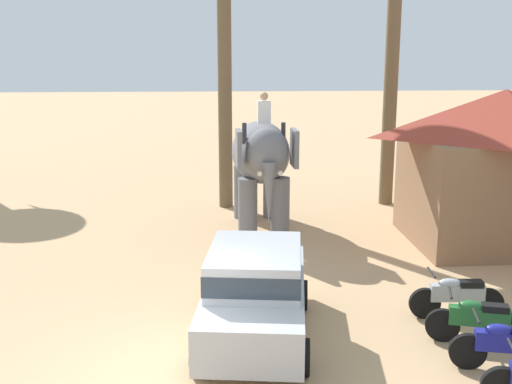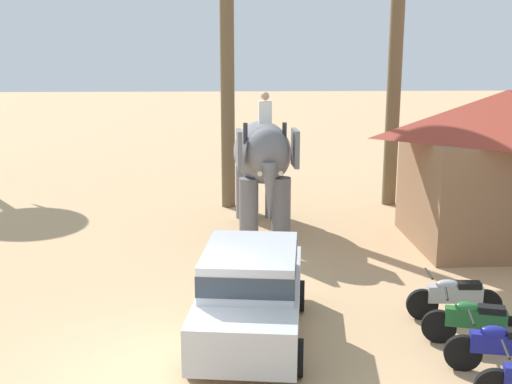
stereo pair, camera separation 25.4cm
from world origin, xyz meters
TOP-DOWN VIEW (x-y plane):
  - car_sedan_foreground at (1.47, 1.58)m, footprint 2.25×4.28m
  - elephant_with_mahout at (2.04, 8.48)m, footprint 1.71×3.90m
  - motorcycle_mid_row at (5.41, 0.16)m, footprint 1.78×0.62m
  - motorcycle_fourth_in_row at (5.33, 1.11)m, footprint 1.76×0.69m
  - motorcycle_far_in_row at (5.34, 2.20)m, footprint 1.80×0.55m
  - roadside_hut at (8.09, 6.86)m, footprint 5.06×4.27m

SIDE VIEW (x-z plane):
  - motorcycle_mid_row at x=5.41m, z-range -0.01..0.93m
  - motorcycle_fourth_in_row at x=5.33m, z-range -0.01..0.93m
  - motorcycle_far_in_row at x=5.34m, z-range -0.01..0.93m
  - car_sedan_foreground at x=1.47m, z-range 0.08..1.78m
  - elephant_with_mahout at x=2.04m, z-range 0.05..3.93m
  - roadside_hut at x=8.09m, z-range 0.12..4.12m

